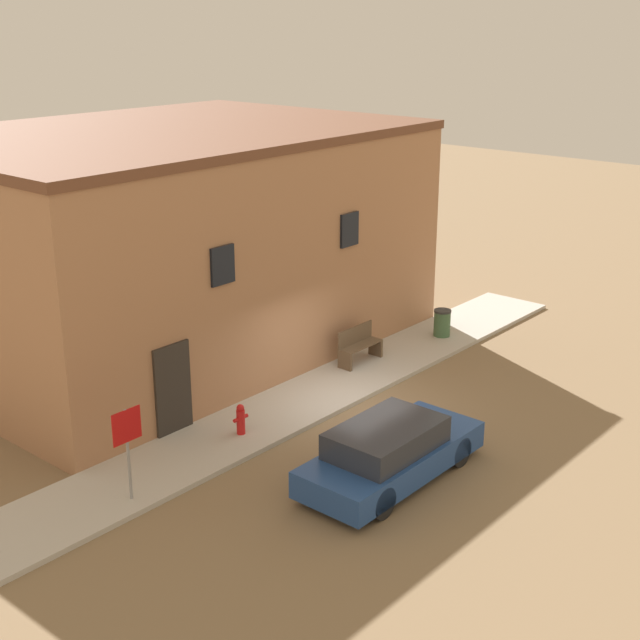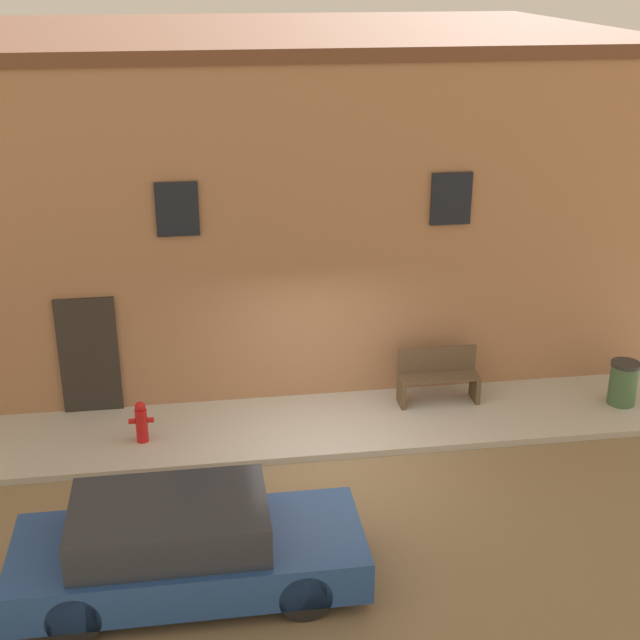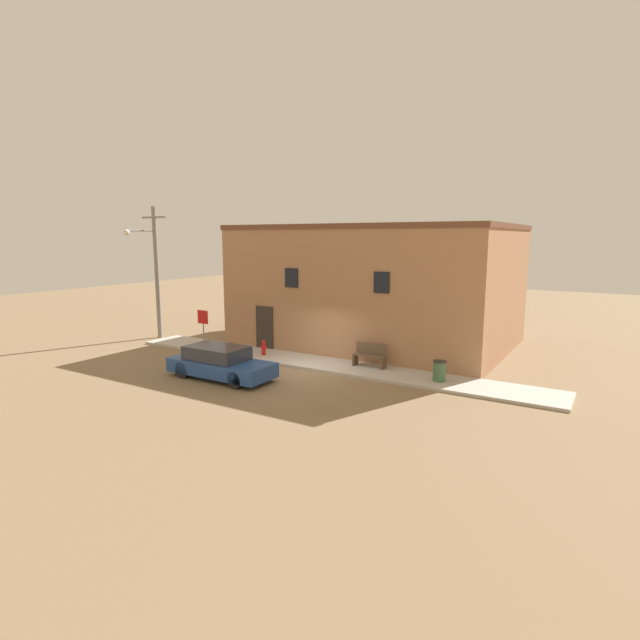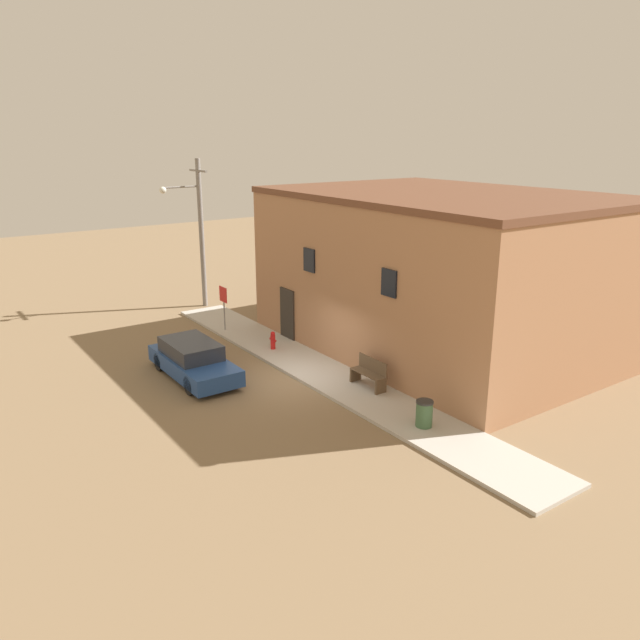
{
  "view_description": "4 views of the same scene",
  "coord_description": "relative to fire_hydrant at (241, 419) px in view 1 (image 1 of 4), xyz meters",
  "views": [
    {
      "loc": [
        -15.53,
        -12.27,
        9.11
      ],
      "look_at": [
        0.04,
        1.07,
        2.0
      ],
      "focal_mm": 50.0,
      "sensor_mm": 36.0,
      "label": 1
    },
    {
      "loc": [
        -1.93,
        -12.17,
        7.47
      ],
      "look_at": [
        0.04,
        1.07,
        2.0
      ],
      "focal_mm": 50.0,
      "sensor_mm": 36.0,
      "label": 2
    },
    {
      "loc": [
        11.14,
        -17.13,
        5.55
      ],
      "look_at": [
        0.04,
        1.07,
        2.0
      ],
      "focal_mm": 28.0,
      "sensor_mm": 36.0,
      "label": 3
    },
    {
      "loc": [
        17.23,
        -10.94,
        8.28
      ],
      "look_at": [
        0.04,
        1.07,
        2.0
      ],
      "focal_mm": 35.0,
      "sensor_mm": 36.0,
      "label": 4
    }
  ],
  "objects": [
    {
      "name": "trash_bin",
      "position": [
        8.36,
        0.11,
        0.04
      ],
      "size": [
        0.51,
        0.51,
        0.79
      ],
      "color": "#426642",
      "rests_on": "sidewalk"
    },
    {
      "name": "stop_sign",
      "position": [
        -3.39,
        -0.41,
        0.97
      ],
      "size": [
        0.66,
        0.06,
        1.9
      ],
      "color": "gray",
      "rests_on": "sidewalk"
    },
    {
      "name": "sidewalk",
      "position": [
        2.92,
        0.19,
        -0.41
      ],
      "size": [
        20.12,
        2.14,
        0.11
      ],
      "color": "#BCB7AD",
      "rests_on": "ground"
    },
    {
      "name": "brick_building",
      "position": [
        3.07,
        5.95,
        2.6
      ],
      "size": [
        13.26,
        9.5,
        6.15
      ],
      "color": "#A87551",
      "rests_on": "ground"
    },
    {
      "name": "fire_hydrant",
      "position": [
        0.0,
        0.0,
        0.0
      ],
      "size": [
        0.41,
        0.19,
        0.72
      ],
      "color": "red",
      "rests_on": "sidewalk"
    },
    {
      "name": "ground_plane",
      "position": [
        2.92,
        -0.87,
        -0.47
      ],
      "size": [
        80.0,
        80.0,
        0.0
      ],
      "primitive_type": "plane",
      "color": "#846B4C"
    },
    {
      "name": "bench",
      "position": [
        5.15,
        0.68,
        0.12
      ],
      "size": [
        1.42,
        0.44,
        0.99
      ],
      "color": "brown",
      "rests_on": "sidewalk"
    },
    {
      "name": "parked_car",
      "position": [
        0.67,
        -3.66,
        0.15
      ],
      "size": [
        4.39,
        1.72,
        1.28
      ],
      "color": "black",
      "rests_on": "ground"
    }
  ]
}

